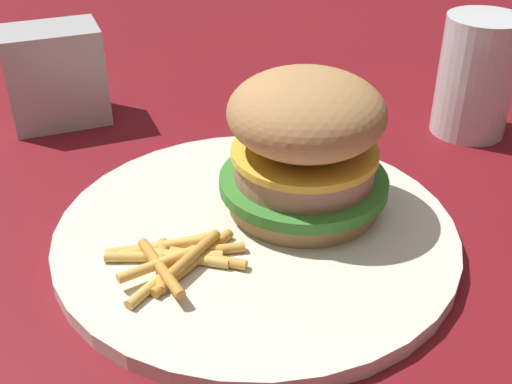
# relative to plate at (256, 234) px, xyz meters

# --- Properties ---
(ground_plane) EXTENTS (1.60, 1.60, 0.00)m
(ground_plane) POSITION_rel_plate_xyz_m (0.02, -0.01, -0.01)
(ground_plane) COLOR maroon
(plate) EXTENTS (0.29, 0.29, 0.01)m
(plate) POSITION_rel_plate_xyz_m (0.00, 0.00, 0.00)
(plate) COLOR silver
(plate) RESTS_ON ground_plane
(sandwich) EXTENTS (0.13, 0.13, 0.11)m
(sandwich) POSITION_rel_plate_xyz_m (-0.02, -0.04, 0.06)
(sandwich) COLOR tan
(sandwich) RESTS_ON plate
(fries_pile) EXTENTS (0.10, 0.09, 0.01)m
(fries_pile) POSITION_rel_plate_xyz_m (0.04, 0.06, 0.01)
(fries_pile) COLOR gold
(fries_pile) RESTS_ON plate
(drink_glass) EXTENTS (0.07, 0.07, 0.11)m
(drink_glass) POSITION_rel_plate_xyz_m (-0.13, -0.24, 0.04)
(drink_glass) COLOR silver
(drink_glass) RESTS_ON ground_plane
(napkin_dispenser) EXTENTS (0.11, 0.10, 0.09)m
(napkin_dispenser) POSITION_rel_plate_xyz_m (0.25, -0.13, 0.04)
(napkin_dispenser) COLOR #B7BABF
(napkin_dispenser) RESTS_ON ground_plane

